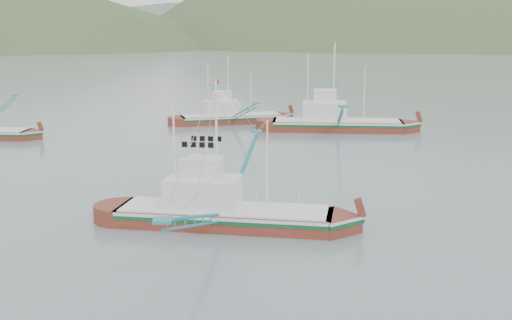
{
  "coord_description": "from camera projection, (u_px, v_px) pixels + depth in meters",
  "views": [
    {
      "loc": [
        -2.74,
        -38.21,
        12.4
      ],
      "look_at": [
        0.0,
        6.0,
        3.2
      ],
      "focal_mm": 45.0,
      "sensor_mm": 36.0,
      "label": 1
    }
  ],
  "objects": [
    {
      "name": "ground",
      "position": [
        262.0,
        230.0,
        40.03
      ],
      "size": [
        1200.0,
        1200.0,
        0.0
      ],
      "primitive_type": "plane",
      "color": "slate",
      "rests_on": "ground"
    },
    {
      "name": "bg_boat_far",
      "position": [
        230.0,
        110.0,
        84.07
      ],
      "size": [
        13.76,
        23.81,
        9.76
      ],
      "rotation": [
        0.0,
        0.0,
        0.21
      ],
      "color": "maroon",
      "rests_on": "ground"
    },
    {
      "name": "bg_boat_right",
      "position": [
        336.0,
        116.0,
        77.82
      ],
      "size": [
        16.13,
        28.23,
        11.5
      ],
      "rotation": [
        0.0,
        0.0,
        -0.15
      ],
      "color": "maroon",
      "rests_on": "ground"
    },
    {
      "name": "main_boat",
      "position": [
        222.0,
        198.0,
        40.49
      ],
      "size": [
        14.16,
        24.43,
        10.04
      ],
      "rotation": [
        0.0,
        0.0,
        -0.23
      ],
      "color": "maroon",
      "rests_on": "ground"
    },
    {
      "name": "ridge_distant",
      "position": [
        251.0,
        41.0,
        589.09
      ],
      "size": [
        960.0,
        400.0,
        240.0
      ],
      "primitive_type": "ellipsoid",
      "color": "slate",
      "rests_on": "ground"
    }
  ]
}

